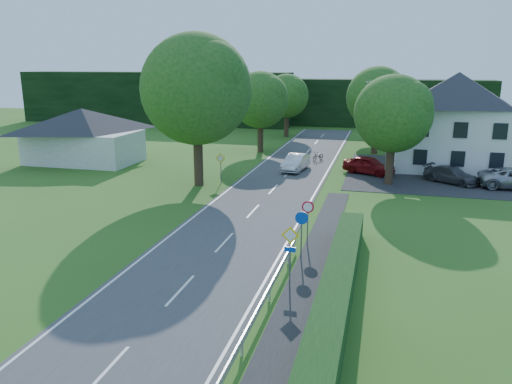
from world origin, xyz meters
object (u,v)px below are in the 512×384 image
(moving_car, at_px, (296,163))
(motorcycle, at_px, (318,156))
(parked_car_grey, at_px, (451,175))
(parked_car_silver_a, at_px, (420,157))
(streetlight, at_px, (387,125))
(parked_car_red, at_px, (369,165))
(parasol, at_px, (435,160))

(moving_car, relative_size, motorcycle, 2.39)
(parked_car_grey, bearing_deg, parked_car_silver_a, 52.43)
(streetlight, relative_size, parked_car_red, 1.78)
(parked_car_red, bearing_deg, motorcycle, 71.47)
(motorcycle, xyz_separation_m, parked_car_grey, (11.54, -6.45, 0.16))
(parked_car_silver_a, height_order, parasol, parasol)
(parasol, bearing_deg, streetlight, -132.27)
(moving_car, distance_m, motorcycle, 5.13)
(moving_car, relative_size, parasol, 2.33)
(motorcycle, xyz_separation_m, parasol, (10.75, -1.18, 0.37))
(motorcycle, bearing_deg, parked_car_red, -19.30)
(streetlight, bearing_deg, parked_car_silver_a, 63.39)
(parked_car_grey, bearing_deg, parasol, 44.00)
(moving_car, height_order, parasol, parasol)
(streetlight, height_order, parked_car_silver_a, streetlight)
(motorcycle, xyz_separation_m, parked_car_silver_a, (9.48, 0.31, 0.33))
(moving_car, xyz_separation_m, parasol, (12.10, 3.77, 0.13))
(parked_car_silver_a, bearing_deg, streetlight, 127.00)
(moving_car, bearing_deg, parked_car_grey, 0.11)
(streetlight, relative_size, parasol, 4.22)
(streetlight, distance_m, motorcycle, 9.60)
(parked_car_grey, bearing_deg, moving_car, 118.83)
(parked_car_red, distance_m, parasol, 6.74)
(parasol, bearing_deg, parked_car_red, -148.33)
(moving_car, distance_m, parked_car_silver_a, 12.04)
(streetlight, height_order, motorcycle, streetlight)
(motorcycle, relative_size, parked_car_red, 0.41)
(parked_car_red, relative_size, parked_car_grey, 1.01)
(motorcycle, relative_size, parasol, 0.97)
(parked_car_silver_a, relative_size, parked_car_grey, 1.12)
(parked_car_red, xyz_separation_m, parked_car_grey, (6.52, -1.74, -0.12))
(streetlight, distance_m, parked_car_silver_a, 8.04)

